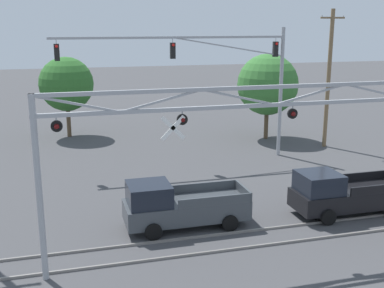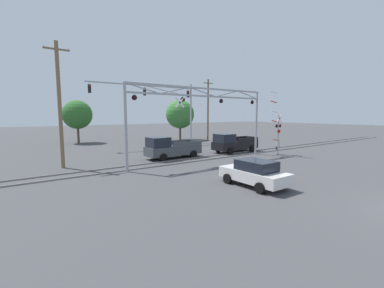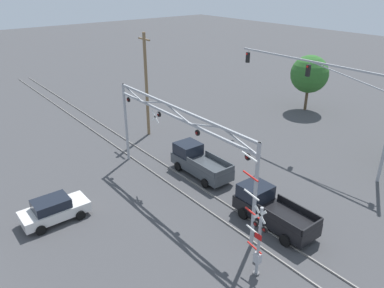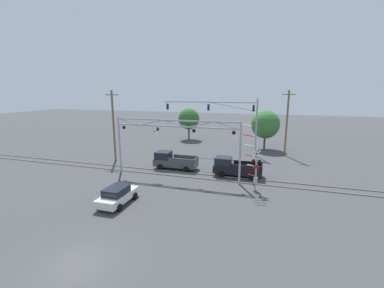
% 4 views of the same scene
% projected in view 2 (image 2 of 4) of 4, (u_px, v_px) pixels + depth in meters
% --- Properties ---
extents(rail_track_near, '(80.00, 0.08, 0.10)m').
position_uv_depth(rail_track_near, '(201.00, 160.00, 22.99)').
color(rail_track_near, gray).
rests_on(rail_track_near, ground_plane).
extents(rail_track_far, '(80.00, 0.08, 0.10)m').
position_uv_depth(rail_track_far, '(191.00, 158.00, 24.14)').
color(rail_track_far, gray).
rests_on(rail_track_far, ground_plane).
extents(crossing_gantry, '(14.23, 0.27, 6.46)m').
position_uv_depth(crossing_gantry, '(203.00, 108.00, 22.20)').
color(crossing_gantry, '#9EA0A5').
rests_on(crossing_gantry, ground_plane).
extents(crossing_signal_mast, '(1.95, 0.35, 6.49)m').
position_uv_depth(crossing_signal_mast, '(277.00, 134.00, 26.34)').
color(crossing_signal_mast, '#9EA0A5').
rests_on(crossing_signal_mast, ground_plane).
extents(traffic_signal_span, '(14.57, 0.39, 8.40)m').
position_uv_depth(traffic_signal_span, '(168.00, 101.00, 34.72)').
color(traffic_signal_span, '#9EA0A5').
rests_on(traffic_signal_span, ground_plane).
extents(pickup_truck_lead, '(5.34, 2.20, 2.08)m').
position_uv_depth(pickup_truck_lead, '(170.00, 148.00, 24.23)').
color(pickup_truck_lead, '#3D4247').
rests_on(pickup_truck_lead, ground_plane).
extents(pickup_truck_following, '(5.39, 2.20, 2.08)m').
position_uv_depth(pickup_truck_following, '(233.00, 143.00, 28.25)').
color(pickup_truck_following, black).
rests_on(pickup_truck_following, ground_plane).
extents(sedan_waiting, '(2.07, 4.10, 1.53)m').
position_uv_depth(sedan_waiting, '(254.00, 173.00, 14.95)').
color(sedan_waiting, silver).
rests_on(sedan_waiting, ground_plane).
extents(utility_pole_left, '(1.80, 0.28, 9.58)m').
position_uv_depth(utility_pole_left, '(60.00, 104.00, 19.49)').
color(utility_pole_left, brown).
rests_on(utility_pole_left, ground_plane).
extents(utility_pole_right, '(1.80, 0.28, 9.60)m').
position_uv_depth(utility_pole_right, '(208.00, 109.00, 40.50)').
color(utility_pole_right, brown).
rests_on(utility_pole_right, ground_plane).
extents(background_tree_beyond_span, '(4.60, 4.60, 6.46)m').
position_uv_depth(background_tree_beyond_span, '(180.00, 114.00, 41.58)').
color(background_tree_beyond_span, brown).
rests_on(background_tree_beyond_span, ground_plane).
extents(background_tree_far_left_verge, '(4.14, 4.14, 6.19)m').
position_uv_depth(background_tree_far_left_verge, '(77.00, 115.00, 36.93)').
color(background_tree_far_left_verge, brown).
rests_on(background_tree_far_left_verge, ground_plane).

